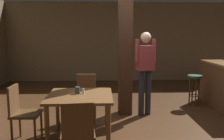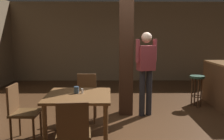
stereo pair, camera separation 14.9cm
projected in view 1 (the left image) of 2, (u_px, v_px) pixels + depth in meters
The scene contains 12 objects.
ground_plane at pixel (136, 124), 4.70m from camera, with size 10.80×10.80×0.00m, color #422816.
wall_back at pixel (119, 42), 8.95m from camera, with size 8.00×0.10×2.80m, color #756047.
pillar at pixel (125, 48), 5.14m from camera, with size 0.28×0.28×2.80m, color #382114.
dining_table at pixel (80, 102), 3.93m from camera, with size 1.01×1.01×0.74m.
chair_south at pixel (78, 132), 3.04m from camera, with size 0.46×0.46×0.89m.
chair_west at pixel (21, 110), 3.87m from camera, with size 0.44×0.44×0.89m.
chair_north at pixel (86, 95), 4.86m from camera, with size 0.43×0.43×0.89m.
napkin_cup at pixel (78, 90), 3.98m from camera, with size 0.08×0.08×0.11m, color #33475B.
salt_shaker at pixel (83, 91), 3.98m from camera, with size 0.03×0.03×0.08m, color silver.
standing_person at pixel (145, 68), 5.09m from camera, with size 0.47×0.30×1.72m.
bar_counter at pixel (223, 86), 5.61m from camera, with size 0.56×1.76×1.03m.
bar_stool_near at pixel (194, 83), 5.82m from camera, with size 0.34×0.34×0.73m.
Camera 1 is at (-0.65, -4.48, 1.69)m, focal length 40.00 mm.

